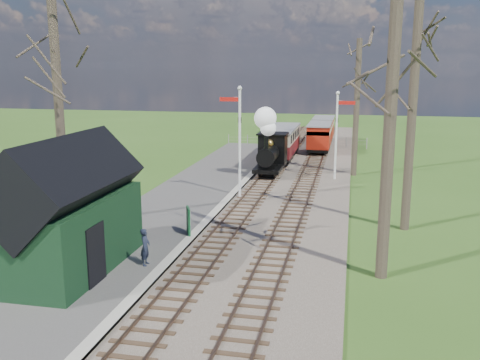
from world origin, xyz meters
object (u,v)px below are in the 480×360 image
object	(u,v)px
bench	(90,268)
person	(145,247)
semaphore_far	(338,129)
sign_board	(189,221)
coach	(282,141)
red_carriage_a	(319,137)
station_shed	(68,213)
red_carriage_b	(323,129)
semaphore_near	(239,134)
locomotive	(270,145)

from	to	relation	value
bench	person	bearing A→B (deg)	49.98
semaphore_far	sign_board	world-z (taller)	semaphore_far
coach	red_carriage_a	size ratio (longest dim) A/B	1.54
station_shed	red_carriage_b	distance (m)	35.09
station_shed	red_carriage_b	xyz separation A→B (m)	(6.90, 34.40, -0.86)
station_shed	person	distance (m)	2.97
station_shed	semaphore_near	world-z (taller)	semaphore_near
semaphore_near	locomotive	xyz separation A→B (m)	(0.76, 6.38, -1.52)
station_shed	red_carriage_b	size ratio (longest dim) A/B	1.33
locomotive	red_carriage_a	xyz separation A→B (m)	(2.61, 10.51, -0.69)
sign_board	bench	xyz separation A→B (m)	(-1.79, -5.42, -0.20)
sign_board	coach	bearing A→B (deg)	85.95
semaphore_near	person	bearing A→B (deg)	-95.49
sign_board	bench	size ratio (longest dim) A/B	0.81
semaphore_near	coach	distance (m)	12.65
semaphore_near	sign_board	distance (m)	7.84
sign_board	station_shed	bearing A→B (deg)	-121.59
station_shed	red_carriage_a	xyz separation A→B (m)	(6.90, 28.90, -0.86)
station_shed	red_carriage_a	bearing A→B (deg)	76.58
semaphore_far	person	bearing A→B (deg)	-109.96
semaphore_near	red_carriage_b	distance (m)	22.76
station_shed	locomotive	xyz separation A→B (m)	(4.29, 18.39, -0.17)
semaphore_near	station_shed	bearing A→B (deg)	-106.38
bench	red_carriage_a	bearing A→B (deg)	78.94
semaphore_far	red_carriage_a	distance (m)	11.21
person	semaphore_far	bearing A→B (deg)	-23.82
semaphore_far	sign_board	distance (m)	14.71
semaphore_far	station_shed	bearing A→B (deg)	-115.72
red_carriage_b	bench	distance (m)	35.59
semaphore_far	red_carriage_b	bearing A→B (deg)	96.17
station_shed	semaphore_far	world-z (taller)	semaphore_far
semaphore_far	red_carriage_a	size ratio (longest dim) A/B	1.21
red_carriage_a	person	distance (m)	28.35
red_carriage_b	person	xyz separation A→B (m)	(-4.44, -33.50, -0.52)
semaphore_far	coach	xyz separation A→B (m)	(-4.37, 6.45, -1.82)
coach	sign_board	world-z (taller)	coach
station_shed	person	world-z (taller)	station_shed
coach	red_carriage_b	xyz separation A→B (m)	(2.60, 9.95, -0.13)
sign_board	person	bearing A→B (deg)	-96.57
semaphore_near	red_carriage_a	bearing A→B (deg)	78.72
semaphore_far	locomotive	xyz separation A→B (m)	(-4.39, 0.38, -1.25)
bench	locomotive	bearing A→B (deg)	80.56
semaphore_near	coach	bearing A→B (deg)	86.46
red_carriage_b	person	distance (m)	33.79
locomotive	red_carriage_a	size ratio (longest dim) A/B	0.96
semaphore_near	person	xyz separation A→B (m)	(-1.07, -11.10, -2.74)
semaphore_far	bench	xyz separation A→B (m)	(-7.56, -18.71, -2.77)
locomotive	coach	world-z (taller)	locomotive
semaphore_near	red_carriage_b	xyz separation A→B (m)	(3.37, 22.40, -2.22)
coach	red_carriage_b	world-z (taller)	coach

